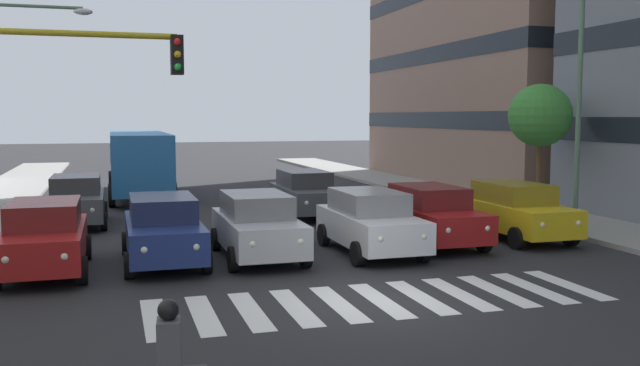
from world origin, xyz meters
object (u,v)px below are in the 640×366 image
(street_tree_1, at_px, (540,116))
(car_0, at_px, (515,210))
(car_2, at_px, (370,221))
(car_1, at_px, (431,215))
(bus_behind_traffic, at_px, (139,157))
(street_lamp_left, at_px, (564,80))
(car_row2_1, at_px, (76,200))
(traffic_light_gantry, at_px, (20,119))
(car_row2_0, at_px, (305,193))
(car_4, at_px, (163,229))
(car_3, at_px, (257,225))
(car_5, at_px, (45,236))

(street_tree_1, bearing_deg, car_0, 48.28)
(car_2, bearing_deg, street_tree_1, -151.51)
(car_1, distance_m, car_2, 2.28)
(bus_behind_traffic, height_order, street_lamp_left, street_lamp_left)
(car_2, relative_size, car_row2_1, 1.00)
(car_1, distance_m, car_row2_1, 12.21)
(traffic_light_gantry, bearing_deg, car_row2_0, -127.84)
(car_4, relative_size, traffic_light_gantry, 0.81)
(car_4, distance_m, traffic_light_gantry, 5.61)
(car_3, xyz_separation_m, street_lamp_left, (-10.00, -0.88, 4.01))
(street_lamp_left, bearing_deg, car_4, 3.84)
(car_row2_1, xyz_separation_m, street_tree_1, (-16.41, 2.93, 2.89))
(car_1, relative_size, street_lamp_left, 0.57)
(car_1, xyz_separation_m, bus_behind_traffic, (7.71, -15.10, 0.97))
(car_5, xyz_separation_m, car_row2_1, (-0.38, -7.53, 0.00))
(car_row2_0, bearing_deg, car_0, 126.99)
(car_4, bearing_deg, car_2, 177.25)
(car_0, distance_m, traffic_light_gantry, 14.44)
(street_lamp_left, height_order, street_tree_1, street_lamp_left)
(car_3, xyz_separation_m, car_row2_0, (-3.29, -7.08, 0.00))
(car_4, xyz_separation_m, car_row2_1, (2.42, -7.26, 0.00))
(car_2, height_order, car_3, same)
(car_5, bearing_deg, car_row2_0, -139.40)
(car_5, relative_size, car_row2_1, 1.00)
(car_row2_0, bearing_deg, bus_behind_traffic, -56.03)
(street_tree_1, bearing_deg, traffic_light_gantry, 26.22)
(car_1, bearing_deg, car_2, 17.96)
(car_row2_1, bearing_deg, street_tree_1, 169.86)
(car_1, distance_m, traffic_light_gantry, 11.74)
(car_3, bearing_deg, street_tree_1, -159.31)
(car_3, relative_size, car_5, 1.00)
(car_0, height_order, traffic_light_gantry, traffic_light_gantry)
(car_2, relative_size, car_3, 1.00)
(car_row2_1, xyz_separation_m, street_lamp_left, (-14.86, 6.42, 4.01))
(car_1, xyz_separation_m, traffic_light_gantry, (10.52, 4.39, 2.81))
(car_1, height_order, traffic_light_gantry, traffic_light_gantry)
(car_0, relative_size, car_2, 1.00)
(car_4, height_order, car_5, same)
(car_4, relative_size, car_5, 1.00)
(car_0, height_order, bus_behind_traffic, bus_behind_traffic)
(car_4, distance_m, car_row2_1, 7.65)
(car_5, bearing_deg, car_4, -174.43)
(car_2, xyz_separation_m, traffic_light_gantry, (8.35, 3.69, 2.81))
(car_2, height_order, car_4, same)
(street_lamp_left, bearing_deg, car_1, 4.81)
(car_3, height_order, street_tree_1, street_tree_1)
(car_3, distance_m, car_5, 5.24)
(car_0, relative_size, car_5, 1.00)
(car_3, xyz_separation_m, traffic_light_gantry, (5.25, 3.91, 2.81))
(car_4, bearing_deg, bus_behind_traffic, -90.00)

